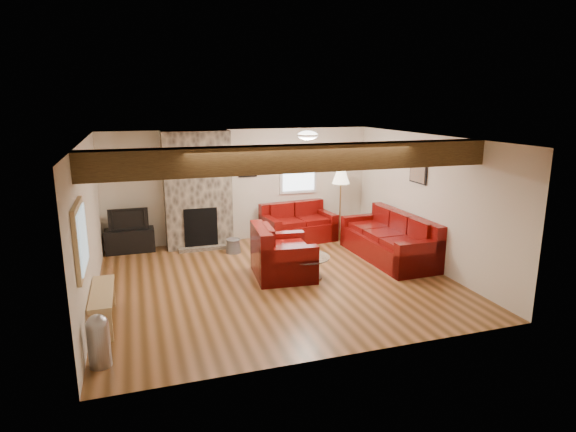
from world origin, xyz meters
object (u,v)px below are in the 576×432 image
object	(u,v)px
television	(128,218)
floor_lamp	(341,181)
tv_cabinet	(130,240)
sofa_three	(388,237)
armchair_red	(283,251)
loveseat	(298,223)
coffee_table	(306,267)

from	to	relation	value
television	floor_lamp	distance (m)	4.70
tv_cabinet	floor_lamp	xyz separation A→B (m)	(4.65, -0.33, 1.08)
sofa_three	armchair_red	bearing A→B (deg)	-84.73
loveseat	coffee_table	world-z (taller)	loveseat
tv_cabinet	sofa_three	bearing A→B (deg)	-22.72
sofa_three	tv_cabinet	bearing A→B (deg)	-114.54
tv_cabinet	television	size ratio (longest dim) A/B	1.25
television	armchair_red	bearing A→B (deg)	-41.74
coffee_table	tv_cabinet	size ratio (longest dim) A/B	0.85
coffee_table	tv_cabinet	distance (m)	3.96
loveseat	floor_lamp	xyz separation A→B (m)	(1.01, -0.03, 0.90)
sofa_three	loveseat	bearing A→B (deg)	-145.65
tv_cabinet	television	distance (m)	0.48
coffee_table	tv_cabinet	bearing A→B (deg)	139.00
tv_cabinet	television	world-z (taller)	television
loveseat	armchair_red	distance (m)	2.28
loveseat	tv_cabinet	xyz separation A→B (m)	(-3.64, 0.30, -0.17)
armchair_red	tv_cabinet	bearing A→B (deg)	53.05
coffee_table	tv_cabinet	world-z (taller)	tv_cabinet
sofa_three	television	xyz separation A→B (m)	(-4.93, 2.06, 0.27)
armchair_red	television	world-z (taller)	television
sofa_three	armchair_red	size ratio (longest dim) A/B	2.02
tv_cabinet	coffee_table	bearing A→B (deg)	-41.00
sofa_three	armchair_red	xyz separation A→B (m)	(-2.30, -0.29, 0.02)
sofa_three	loveseat	distance (m)	2.19
loveseat	armchair_red	world-z (taller)	armchair_red
armchair_red	coffee_table	xyz separation A→B (m)	(0.36, -0.25, -0.26)
armchair_red	tv_cabinet	world-z (taller)	armchair_red
sofa_three	tv_cabinet	distance (m)	5.35
armchair_red	sofa_three	bearing A→B (deg)	-78.12
sofa_three	television	world-z (taller)	television
coffee_table	floor_lamp	size ratio (longest dim) A/B	0.54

